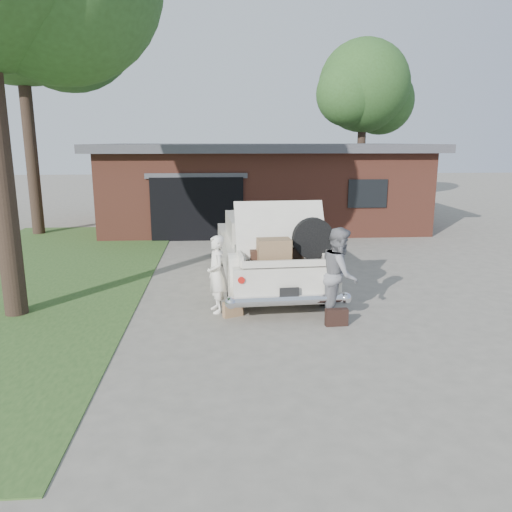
{
  "coord_description": "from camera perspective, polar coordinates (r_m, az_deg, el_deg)",
  "views": [
    {
      "loc": [
        -0.74,
        -9.33,
        3.39
      ],
      "look_at": [
        0.0,
        0.6,
        1.1
      ],
      "focal_mm": 35.0,
      "sensor_mm": 36.0,
      "label": 1
    }
  ],
  "objects": [
    {
      "name": "ground",
      "position": [
        9.96,
        0.26,
        -6.96
      ],
      "size": [
        90.0,
        90.0,
        0.0
      ],
      "primitive_type": "plane",
      "color": "gray",
      "rests_on": "ground"
    },
    {
      "name": "suitcase_left",
      "position": [
        9.93,
        -2.67,
        -6.08
      ],
      "size": [
        0.41,
        0.28,
        0.31
      ],
      "primitive_type": "cube",
      "rotation": [
        0.0,
        0.0,
        0.41
      ],
      "color": "#9E7650",
      "rests_on": "ground"
    },
    {
      "name": "house",
      "position": [
        20.95,
        0.49,
        8.24
      ],
      "size": [
        12.8,
        7.8,
        3.3
      ],
      "color": "brown",
      "rests_on": "ground"
    },
    {
      "name": "tree_right",
      "position": [
        28.3,
        12.36,
        17.92
      ],
      "size": [
        5.52,
        4.8,
        8.66
      ],
      "color": "#38281E",
      "rests_on": "ground"
    },
    {
      "name": "suitcase_right",
      "position": [
        9.57,
        9.19,
        -6.92
      ],
      "size": [
        0.43,
        0.16,
        0.33
      ],
      "primitive_type": "cube",
      "rotation": [
        0.0,
        0.0,
        0.05
      ],
      "color": "black",
      "rests_on": "ground"
    },
    {
      "name": "grass_strip",
      "position": [
        13.65,
        -24.54,
        -2.59
      ],
      "size": [
        6.0,
        16.0,
        0.02
      ],
      "primitive_type": "cube",
      "color": "#2D4C1E",
      "rests_on": "ground"
    },
    {
      "name": "woman_left",
      "position": [
        10.06,
        -4.56,
        -2.08
      ],
      "size": [
        0.51,
        0.65,
        1.58
      ],
      "primitive_type": "imported",
      "rotation": [
        0.0,
        0.0,
        -1.32
      ],
      "color": "white",
      "rests_on": "ground"
    },
    {
      "name": "woman_right",
      "position": [
        9.71,
        9.52,
        -2.04
      ],
      "size": [
        0.89,
        1.03,
        1.81
      ],
      "primitive_type": "imported",
      "rotation": [
        0.0,
        0.0,
        1.31
      ],
      "color": "gray",
      "rests_on": "ground"
    },
    {
      "name": "sedan",
      "position": [
        12.06,
        1.34,
        0.73
      ],
      "size": [
        2.5,
        5.79,
        2.19
      ],
      "rotation": [
        0.0,
        0.0,
        0.05
      ],
      "color": "silver",
      "rests_on": "ground"
    }
  ]
}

